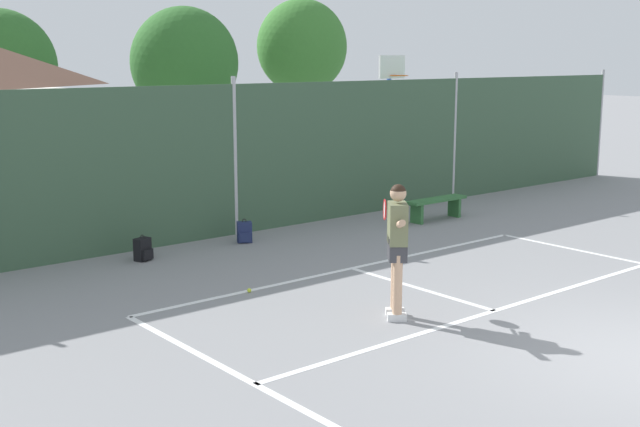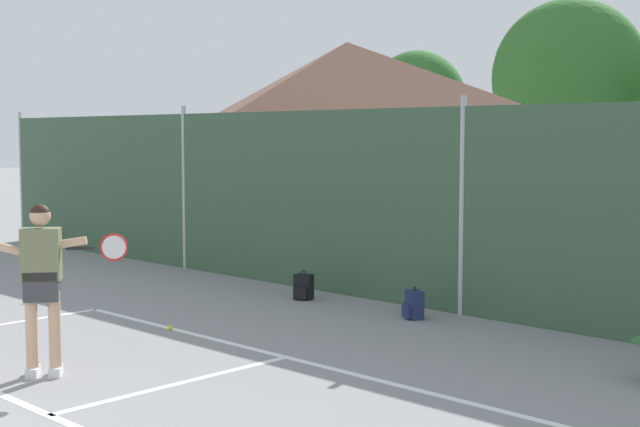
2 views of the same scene
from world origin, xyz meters
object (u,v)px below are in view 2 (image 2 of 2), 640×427
tennis_player (43,274)px  backpack_black (303,287)px  tennis_ball (170,328)px  backpack_navy (414,305)px

tennis_player → backpack_black: (-1.18, 5.08, -0.92)m
tennis_player → tennis_ball: size_ratio=28.10×
tennis_player → backpack_navy: tennis_player is taller
backpack_black → backpack_navy: (2.17, 0.04, 0.00)m
tennis_ball → backpack_navy: bearing=57.0°
tennis_player → backpack_navy: bearing=79.1°
tennis_ball → backpack_navy: size_ratio=0.14×
backpack_navy → tennis_ball: bearing=-123.0°
tennis_player → backpack_black: bearing=103.0°
backpack_black → backpack_navy: same height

